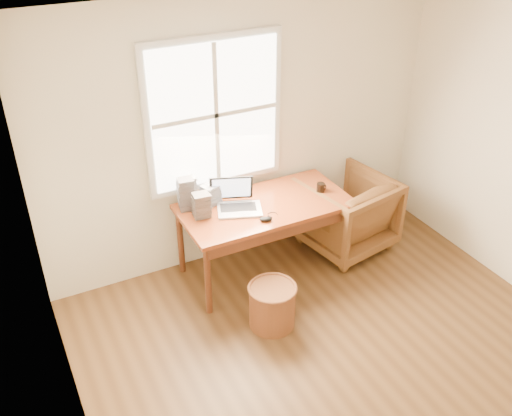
{
  "coord_description": "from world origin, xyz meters",
  "views": [
    {
      "loc": [
        -2.15,
        -2.23,
        3.47
      ],
      "look_at": [
        -0.17,
        1.65,
        0.84
      ],
      "focal_mm": 40.0,
      "sensor_mm": 36.0,
      "label": 1
    }
  ],
  "objects_px": {
    "armchair": "(345,213)",
    "coffee_mug": "(321,187)",
    "laptop": "(239,197)",
    "desk": "(265,206)",
    "wicker_stool": "(272,306)",
    "cd_stack_a": "(188,191)"
  },
  "relations": [
    {
      "from": "desk",
      "to": "wicker_stool",
      "type": "height_order",
      "value": "desk"
    },
    {
      "from": "laptop",
      "to": "coffee_mug",
      "type": "relative_size",
      "value": 4.58
    },
    {
      "from": "armchair",
      "to": "cd_stack_a",
      "type": "relative_size",
      "value": 3.09
    },
    {
      "from": "wicker_stool",
      "to": "armchair",
      "type": "bearing_deg",
      "value": 30.42
    },
    {
      "from": "armchair",
      "to": "coffee_mug",
      "type": "relative_size",
      "value": 9.8
    },
    {
      "from": "desk",
      "to": "coffee_mug",
      "type": "distance_m",
      "value": 0.59
    },
    {
      "from": "desk",
      "to": "laptop",
      "type": "xyz_separation_m",
      "value": [
        -0.26,
        0.0,
        0.16
      ]
    },
    {
      "from": "wicker_stool",
      "to": "coffee_mug",
      "type": "xyz_separation_m",
      "value": [
        0.9,
        0.71,
        0.59
      ]
    },
    {
      "from": "laptop",
      "to": "cd_stack_a",
      "type": "relative_size",
      "value": 1.44
    },
    {
      "from": "desk",
      "to": "armchair",
      "type": "xyz_separation_m",
      "value": [
        0.94,
        0.0,
        -0.34
      ]
    },
    {
      "from": "desk",
      "to": "laptop",
      "type": "height_order",
      "value": "laptop"
    },
    {
      "from": "laptop",
      "to": "coffee_mug",
      "type": "height_order",
      "value": "laptop"
    },
    {
      "from": "cd_stack_a",
      "to": "laptop",
      "type": "bearing_deg",
      "value": -42.12
    },
    {
      "from": "desk",
      "to": "cd_stack_a",
      "type": "distance_m",
      "value": 0.73
    },
    {
      "from": "coffee_mug",
      "to": "cd_stack_a",
      "type": "distance_m",
      "value": 1.28
    },
    {
      "from": "armchair",
      "to": "coffee_mug",
      "type": "bearing_deg",
      "value": -5.31
    },
    {
      "from": "cd_stack_a",
      "to": "coffee_mug",
      "type": "bearing_deg",
      "value": -16.52
    },
    {
      "from": "desk",
      "to": "armchair",
      "type": "relative_size",
      "value": 1.86
    },
    {
      "from": "coffee_mug",
      "to": "cd_stack_a",
      "type": "height_order",
      "value": "cd_stack_a"
    },
    {
      "from": "desk",
      "to": "armchair",
      "type": "height_order",
      "value": "armchair"
    },
    {
      "from": "laptop",
      "to": "coffee_mug",
      "type": "bearing_deg",
      "value": 18.63
    },
    {
      "from": "wicker_stool",
      "to": "laptop",
      "type": "bearing_deg",
      "value": 86.15
    }
  ]
}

